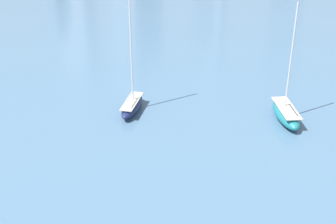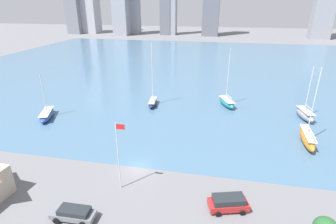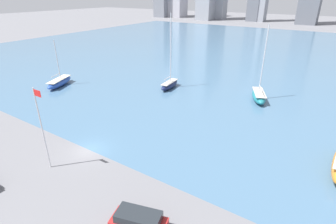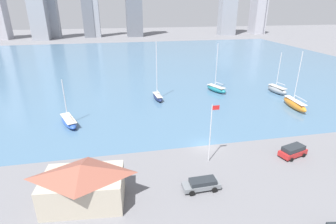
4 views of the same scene
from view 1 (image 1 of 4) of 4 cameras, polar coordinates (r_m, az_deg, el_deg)
harbor_water at (r=95.30m, az=8.44°, el=11.25°), size 180.00×140.00×0.00m
sailboat_navy at (r=55.99m, az=-4.41°, el=0.92°), size 2.42×6.61×15.02m
sailboat_teal at (r=55.40m, az=14.16°, el=-0.14°), size 4.92×7.52×13.66m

